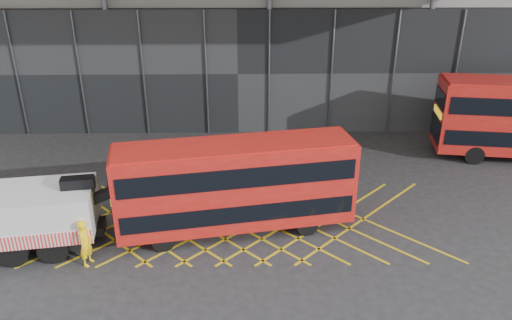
{
  "coord_description": "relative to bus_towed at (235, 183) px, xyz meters",
  "views": [
    {
      "loc": [
        2.63,
        -20.02,
        12.19
      ],
      "look_at": [
        3.0,
        1.5,
        2.4
      ],
      "focal_mm": 35.0,
      "sensor_mm": 36.0,
      "label": 1
    }
  ],
  "objects": [
    {
      "name": "ground_plane",
      "position": [
        -2.07,
        0.77,
        -2.33
      ],
      "size": [
        120.0,
        120.0,
        0.0
      ],
      "primitive_type": "plane",
      "color": "#252527"
    },
    {
      "name": "road_markings",
      "position": [
        -0.47,
        0.77,
        -2.32
      ],
      "size": [
        19.96,
        7.16,
        0.01
      ],
      "color": "gold",
      "rests_on": "ground_plane"
    },
    {
      "name": "bus_towed",
      "position": [
        0.0,
        0.0,
        0.0
      ],
      "size": [
        10.57,
        4.19,
        4.2
      ],
      "rotation": [
        0.0,
        0.0,
        0.18
      ],
      "color": "#AD140F",
      "rests_on": "ground_plane"
    },
    {
      "name": "worker",
      "position": [
        -5.92,
        -2.48,
        -1.34
      ],
      "size": [
        0.63,
        0.82,
        1.98
      ],
      "primitive_type": "imported",
      "rotation": [
        0.0,
        0.0,
        1.33
      ],
      "color": "yellow",
      "rests_on": "ground_plane"
    }
  ]
}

